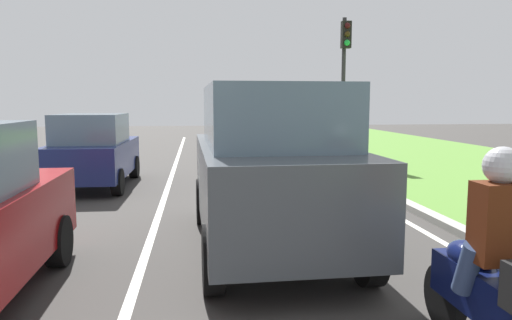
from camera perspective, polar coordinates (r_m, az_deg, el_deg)
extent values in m
plane|color=#383533|center=(12.45, -7.07, -2.66)|extent=(60.00, 60.00, 0.00)
cube|color=silver|center=(12.47, -10.29, -2.69)|extent=(0.12, 32.00, 0.01)
cube|color=silver|center=(12.96, 9.08, -2.31)|extent=(0.12, 32.00, 0.01)
cube|color=#548433|center=(15.06, 27.30, -1.60)|extent=(9.00, 48.00, 0.06)
cube|color=#9E9B93|center=(13.10, 11.19, -2.00)|extent=(0.24, 48.00, 0.12)
cube|color=#474C51|center=(6.70, 1.56, -2.78)|extent=(1.99, 4.54, 1.10)
cube|color=slate|center=(6.46, 1.81, 5.32)|extent=(1.75, 2.73, 0.80)
cylinder|color=black|center=(8.22, -6.33, -4.92)|extent=(0.24, 0.76, 0.76)
cylinder|color=black|center=(8.46, 5.63, -4.57)|extent=(0.24, 0.76, 0.76)
cylinder|color=black|center=(5.26, -5.16, -11.72)|extent=(0.24, 0.76, 0.76)
cylinder|color=black|center=(5.63, 13.24, -10.64)|extent=(0.24, 0.76, 0.76)
cylinder|color=black|center=(6.60, -22.46, -8.90)|extent=(0.23, 0.64, 0.64)
cube|color=navy|center=(12.34, -18.65, 0.23)|extent=(1.71, 3.73, 0.80)
cube|color=slate|center=(12.04, -19.05, 3.59)|extent=(1.51, 1.93, 0.68)
cylinder|color=black|center=(13.78, -20.52, -0.86)|extent=(0.23, 0.60, 0.60)
cylinder|color=black|center=(13.48, -14.30, -0.80)|extent=(0.23, 0.60, 0.60)
cylinder|color=black|center=(11.39, -23.66, -2.56)|extent=(0.23, 0.60, 0.60)
cylinder|color=black|center=(11.03, -16.16, -2.54)|extent=(0.23, 0.60, 0.60)
cube|color=#0C143F|center=(4.18, 26.34, -14.57)|extent=(0.29, 1.40, 0.36)
ellipsoid|color=#0C143F|center=(4.38, 23.98, -10.38)|extent=(0.28, 0.50, 0.24)
cylinder|color=black|center=(4.83, 21.50, -14.92)|extent=(0.10, 0.60, 0.60)
cube|color=#4C1E0C|center=(3.96, 27.20, -6.68)|extent=(0.40, 0.26, 0.60)
sphere|color=#B2B2B7|center=(3.92, 27.30, -0.59)|extent=(0.28, 0.28, 0.28)
cylinder|color=navy|center=(4.07, 23.92, -11.71)|extent=(0.16, 0.30, 0.45)
cylinder|color=navy|center=(4.25, 27.94, -11.14)|extent=(0.16, 0.30, 0.45)
cylinder|color=#2D2D2D|center=(17.13, 10.33, 8.16)|extent=(0.14, 0.14, 4.93)
cube|color=black|center=(17.08, 10.67, 14.45)|extent=(0.32, 0.24, 0.90)
sphere|color=#3F0F0F|center=(17.00, 10.83, 15.43)|extent=(0.20, 0.20, 0.20)
sphere|color=#382B0C|center=(16.96, 10.81, 14.50)|extent=(0.20, 0.20, 0.20)
sphere|color=green|center=(16.92, 10.79, 13.56)|extent=(0.20, 0.20, 0.20)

